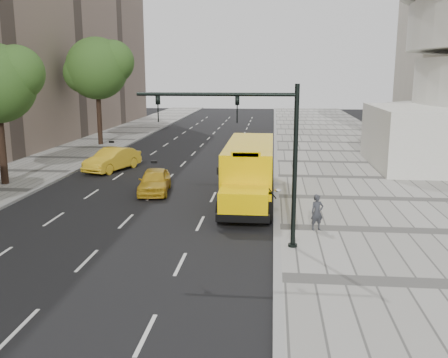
# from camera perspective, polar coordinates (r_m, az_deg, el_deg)

# --- Properties ---
(ground) EXTENTS (140.00, 140.00, 0.00)m
(ground) POSITION_cam_1_polar(r_m,az_deg,el_deg) (28.22, -6.29, -1.94)
(ground) COLOR black
(ground) RESTS_ON ground
(sidewalk_museum) EXTENTS (12.00, 140.00, 0.15)m
(sidewalk_museum) POSITION_cam_1_polar(r_m,az_deg,el_deg) (28.31, 18.24, -2.28)
(sidewalk_museum) COLOR #9A9892
(sidewalk_museum) RESTS_ON ground
(curb_museum) EXTENTS (0.30, 140.00, 0.15)m
(curb_museum) POSITION_cam_1_polar(r_m,az_deg,el_deg) (27.61, 5.99, -2.08)
(curb_museum) COLOR gray
(curb_museum) RESTS_ON ground
(curb_far) EXTENTS (0.30, 140.00, 0.15)m
(curb_far) POSITION_cam_1_polar(r_m,az_deg,el_deg) (30.84, -21.01, -1.33)
(curb_far) COLOR gray
(curb_far) RESTS_ON ground
(tree_c) EXTENTS (6.37, 5.67, 10.01)m
(tree_c) POSITION_cam_1_polar(r_m,az_deg,el_deg) (48.31, -14.21, 12.21)
(tree_c) COLOR black
(tree_c) RESTS_ON ground
(school_bus) EXTENTS (2.96, 11.56, 3.19)m
(school_bus) POSITION_cam_1_polar(r_m,az_deg,el_deg) (27.53, 2.94, 1.53)
(school_bus) COLOR #FFCA00
(school_bus) RESTS_ON ground
(taxi_near) EXTENTS (2.14, 4.29, 1.40)m
(taxi_near) POSITION_cam_1_polar(r_m,az_deg,el_deg) (28.89, -7.94, -0.22)
(taxi_near) COLOR gold
(taxi_near) RESTS_ON ground
(taxi_far) EXTENTS (3.16, 5.10, 1.59)m
(taxi_far) POSITION_cam_1_polar(r_m,az_deg,el_deg) (36.04, -12.64, 2.19)
(taxi_far) COLOR gold
(taxi_far) RESTS_ON ground
(pedestrian) EXTENTS (0.67, 0.55, 1.56)m
(pedestrian) POSITION_cam_1_polar(r_m,az_deg,el_deg) (21.77, 10.59, -3.76)
(pedestrian) COLOR #2F3136
(pedestrian) RESTS_ON sidewalk_museum
(traffic_signal) EXTENTS (6.18, 0.36, 6.40)m
(traffic_signal) POSITION_cam_1_polar(r_m,az_deg,el_deg) (18.86, 3.90, 3.81)
(traffic_signal) COLOR black
(traffic_signal) RESTS_ON ground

